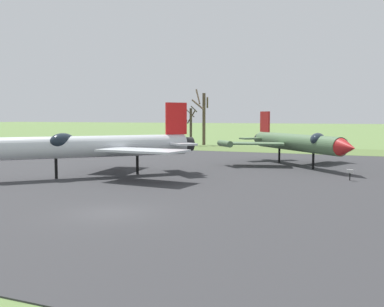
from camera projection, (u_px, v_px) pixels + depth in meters
ground_plane at (110, 214)px, 23.02m from camera, size 600.00×600.00×0.00m
asphalt_apron at (218, 177)px, 36.93m from camera, size 100.46×50.86×0.05m
grass_verge_strip at (296, 150)px, 65.60m from camera, size 160.46×12.00×0.06m
jet_fighter_front_right at (95, 146)px, 36.81m from camera, size 14.93×15.63×6.04m
jet_fighter_rear_center at (297, 142)px, 44.62m from camera, size 13.96×14.28×5.40m
info_placard_rear_center at (350, 174)px, 34.66m from camera, size 0.47×0.25×0.90m
bare_tree_far_left at (191, 124)px, 76.49m from camera, size 2.78×2.73×6.62m
bare_tree_left_of_center at (203, 115)px, 77.98m from camera, size 2.92×2.94×9.49m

